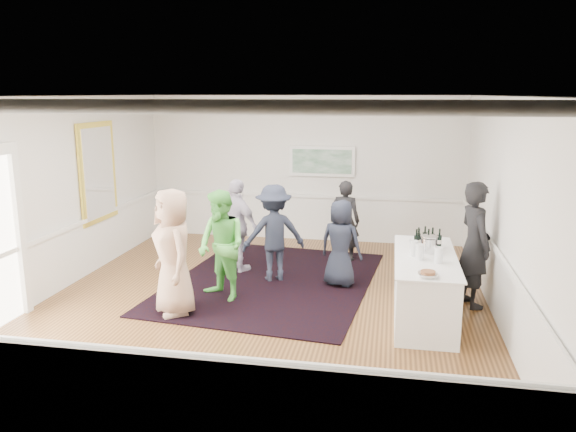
% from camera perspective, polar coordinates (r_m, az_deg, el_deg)
% --- Properties ---
extents(floor, '(8.00, 8.00, 0.00)m').
position_cam_1_polar(floor, '(9.03, -2.39, -8.63)').
color(floor, brown).
rests_on(floor, ground).
extents(ceiling, '(7.00, 8.00, 0.02)m').
position_cam_1_polar(ceiling, '(8.43, -2.59, 12.12)').
color(ceiling, white).
rests_on(ceiling, wall_back).
extents(wall_left, '(0.02, 8.00, 3.20)m').
position_cam_1_polar(wall_left, '(9.97, -22.51, 1.98)').
color(wall_left, white).
rests_on(wall_left, floor).
extents(wall_right, '(0.02, 8.00, 3.20)m').
position_cam_1_polar(wall_right, '(8.52, 21.10, 0.47)').
color(wall_right, white).
rests_on(wall_right, floor).
extents(wall_back, '(7.00, 0.02, 3.20)m').
position_cam_1_polar(wall_back, '(12.47, 1.66, 4.83)').
color(wall_back, white).
rests_on(wall_back, floor).
extents(wall_front, '(7.00, 0.02, 3.20)m').
position_cam_1_polar(wall_front, '(4.90, -13.12, -7.43)').
color(wall_front, white).
rests_on(wall_front, floor).
extents(wainscoting, '(7.00, 8.00, 1.00)m').
position_cam_1_polar(wainscoting, '(8.86, -2.42, -5.61)').
color(wainscoting, white).
rests_on(wainscoting, floor).
extents(mirror, '(0.05, 1.25, 1.85)m').
position_cam_1_polar(mirror, '(11.01, -18.74, 4.23)').
color(mirror, '#F7DC48').
rests_on(mirror, wall_left).
extents(landscape_painting, '(1.44, 0.06, 0.66)m').
position_cam_1_polar(landscape_painting, '(12.34, 3.47, 5.57)').
color(landscape_painting, white).
rests_on(landscape_painting, wall_back).
extents(area_rug, '(3.75, 4.67, 0.02)m').
position_cam_1_polar(area_rug, '(9.90, -1.60, -6.64)').
color(area_rug, black).
rests_on(area_rug, floor).
extents(serving_table, '(0.88, 2.32, 0.94)m').
position_cam_1_polar(serving_table, '(8.50, 13.65, -6.97)').
color(serving_table, white).
rests_on(serving_table, floor).
extents(bartender, '(0.67, 0.82, 1.95)m').
position_cam_1_polar(bartender, '(9.04, 18.43, -2.76)').
color(bartender, black).
rests_on(bartender, floor).
extents(guest_tan, '(1.06, 1.10, 1.90)m').
position_cam_1_polar(guest_tan, '(8.43, -11.58, -3.63)').
color(guest_tan, tan).
rests_on(guest_tan, floor).
extents(guest_green, '(1.09, 1.04, 1.76)m').
position_cam_1_polar(guest_green, '(8.92, -6.76, -3.02)').
color(guest_green, '#5CCB51').
rests_on(guest_green, floor).
extents(guest_lilac, '(1.08, 0.88, 1.73)m').
position_cam_1_polar(guest_lilac, '(10.29, -5.17, -1.01)').
color(guest_lilac, '#B8AEC3').
rests_on(guest_lilac, floor).
extents(guest_dark_a, '(1.26, 1.02, 1.71)m').
position_cam_1_polar(guest_dark_a, '(9.77, -1.45, -1.74)').
color(guest_dark_a, '#1D2231').
rests_on(guest_dark_a, floor).
extents(guest_dark_b, '(0.62, 0.45, 1.60)m').
position_cam_1_polar(guest_dark_b, '(11.01, 5.80, -0.49)').
color(guest_dark_b, black).
rests_on(guest_dark_b, floor).
extents(guest_navy, '(0.84, 0.67, 1.50)m').
position_cam_1_polar(guest_navy, '(9.55, 5.37, -2.78)').
color(guest_navy, '#1D2231').
rests_on(guest_navy, floor).
extents(wine_bottles, '(0.42, 0.30, 0.31)m').
position_cam_1_polar(wine_bottles, '(8.80, 13.80, -2.08)').
color(wine_bottles, black).
rests_on(wine_bottles, serving_table).
extents(juice_pitchers, '(0.44, 0.41, 0.24)m').
position_cam_1_polar(juice_pitchers, '(8.14, 13.64, -3.50)').
color(juice_pitchers, '#70B841').
rests_on(juice_pitchers, serving_table).
extents(ice_bucket, '(0.26, 0.26, 0.25)m').
position_cam_1_polar(ice_bucket, '(8.53, 14.12, -2.84)').
color(ice_bucket, silver).
rests_on(ice_bucket, serving_table).
extents(nut_bowl, '(0.27, 0.27, 0.07)m').
position_cam_1_polar(nut_bowl, '(7.42, 14.03, -5.74)').
color(nut_bowl, white).
rests_on(nut_bowl, serving_table).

